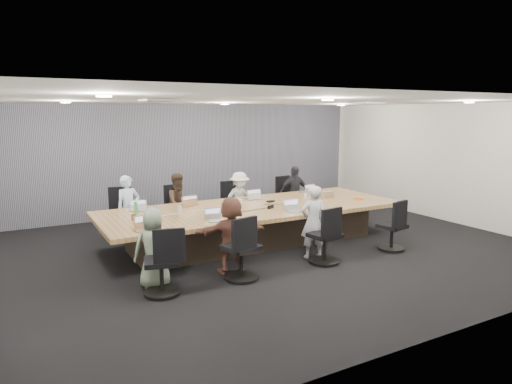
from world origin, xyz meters
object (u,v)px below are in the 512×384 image
person_2 (239,199)px  laptop_6 (296,211)px  chair_4 (161,267)px  person_0 (129,208)px  laptop_2 (251,198)px  conference_table (254,223)px  bottle_green_left (136,208)px  chair_7 (392,230)px  bottle_clear (180,211)px  chair_2 (233,207)px  person_1 (179,204)px  chair_5 (241,252)px  laptop_0 (135,210)px  person_3 (294,193)px  person_6 (313,222)px  bottle_green_right (312,197)px  person_5 (231,235)px  mug_brown (134,217)px  chair_0 (125,216)px  laptop_1 (188,204)px  stapler (271,207)px  laptop_3 (307,192)px  laptop_4 (143,230)px  chair_1 (174,213)px  chair_6 (325,240)px  person_4 (154,248)px  chair_3 (286,201)px  canvas_bag (327,194)px  snack_packet (359,198)px

person_2 → laptop_6: bearing=-91.8°
chair_4 → person_0: 3.07m
laptop_2 → laptop_6: same height
conference_table → bottle_green_left: size_ratio=25.81×
chair_7 → bottle_clear: (-3.65, 1.56, 0.46)m
chair_2 → laptop_2: chair_2 is taller
chair_2 → person_1: person_1 is taller
person_0 → person_2: size_ratio=1.07×
chair_5 → chair_7: chair_5 is taller
laptop_0 → bottle_green_left: (-0.08, -0.39, 0.11)m
person_3 → laptop_0: bearing=-165.7°
chair_2 → bottle_clear: (-1.95, -1.84, 0.46)m
person_6 → bottle_green_right: 1.40m
person_5 → mug_brown: 1.83m
laptop_2 → bottle_clear: bottle_clear is taller
chair_0 → person_1: (1.08, -0.35, 0.23)m
chair_7 → laptop_1: bearing=129.0°
laptop_1 → bottle_green_right: bottle_green_right is taller
chair_2 → stapler: (-0.16, -2.01, 0.39)m
laptop_1 → laptop_3: (2.93, 0.00, 0.00)m
laptop_4 → bottle_clear: size_ratio=1.32×
chair_2 → chair_4: chair_4 is taller
person_2 → laptop_2: size_ratio=3.83×
laptop_3 → chair_5: bearing=31.4°
person_3 → mug_brown: person_3 is taller
chair_1 → chair_6: bearing=101.8°
chair_0 → person_6: person_6 is taller
person_3 → bottle_green_right: person_3 is taller
person_0 → laptop_1: (1.08, -0.55, 0.08)m
laptop_2 → person_5: (-1.51, -2.15, -0.12)m
chair_4 → person_4: bearing=105.0°
person_0 → person_1: size_ratio=1.02×
person_1 → laptop_2: (1.44, -0.55, 0.09)m
stapler → chair_1: bearing=97.6°
chair_1 → person_4: bearing=53.4°
conference_table → chair_0: 2.74m
chair_6 → stapler: chair_6 is taller
bottle_green_left → stapler: bottle_green_left is taller
chair_4 → person_5: size_ratio=0.65×
person_0 → laptop_3: 4.05m
chair_3 → bottle_green_right: size_ratio=3.25×
chair_0 → canvas_bag: bearing=169.0°
person_2 → person_5: bearing=-124.0°
chair_5 → canvas_bag: size_ratio=3.32×
chair_3 → stapler: stapler is taller
person_6 → laptop_6: 0.56m
laptop_2 → bottle_green_left: 2.63m
chair_0 → stapler: size_ratio=5.36×
chair_4 → conference_table: bearing=50.0°
person_5 → snack_packet: size_ratio=6.50×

